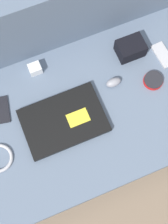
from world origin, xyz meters
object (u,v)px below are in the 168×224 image
object	(u,v)px
phone_silver	(163,55)
computer_mouse	(114,82)
phone_black	(2,110)
camera_pouch	(130,48)
speaker_puck	(153,80)
charger_brick	(35,69)
laptop	(64,121)

from	to	relation	value
phone_silver	computer_mouse	bearing A→B (deg)	-175.01
phone_black	camera_pouch	world-z (taller)	camera_pouch
speaker_puck	phone_black	bearing A→B (deg)	169.01
computer_mouse	speaker_puck	world-z (taller)	computer_mouse
computer_mouse	phone_silver	xyz separation A→B (m)	(0.26, 0.04, -0.01)
phone_silver	charger_brick	size ratio (longest dim) A/B	2.37
laptop	computer_mouse	bearing A→B (deg)	16.95
speaker_puck	phone_silver	xyz separation A→B (m)	(0.10, 0.10, -0.01)
speaker_puck	phone_black	distance (m)	0.67
speaker_puck	phone_black	size ratio (longest dim) A/B	0.67
laptop	speaker_puck	bearing A→B (deg)	3.27
phone_silver	camera_pouch	size ratio (longest dim) A/B	1.08
computer_mouse	phone_black	bearing A→B (deg)	170.25
phone_black	charger_brick	bearing A→B (deg)	42.21
laptop	phone_silver	size ratio (longest dim) A/B	2.67
laptop	speaker_puck	world-z (taller)	laptop
speaker_puck	phone_silver	world-z (taller)	speaker_puck
speaker_puck	charger_brick	size ratio (longest dim) A/B	1.60
camera_pouch	charger_brick	bearing A→B (deg)	169.84
laptop	camera_pouch	distance (m)	0.44
computer_mouse	camera_pouch	bearing A→B (deg)	39.57
speaker_puck	phone_silver	size ratio (longest dim) A/B	0.67
phone_silver	camera_pouch	distance (m)	0.15
phone_silver	phone_black	bearing A→B (deg)	173.82
speaker_puck	camera_pouch	distance (m)	0.18
phone_silver	laptop	bearing A→B (deg)	-170.90
laptop	charger_brick	world-z (taller)	charger_brick
computer_mouse	speaker_puck	size ratio (longest dim) A/B	0.79
charger_brick	phone_black	bearing A→B (deg)	-148.86
computer_mouse	charger_brick	xyz separation A→B (m)	(-0.29, 0.19, 0.00)
laptop	camera_pouch	world-z (taller)	camera_pouch
phone_silver	phone_black	xyz separation A→B (m)	(-0.75, 0.03, -0.00)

